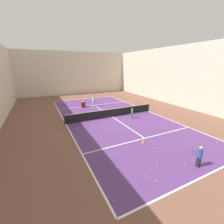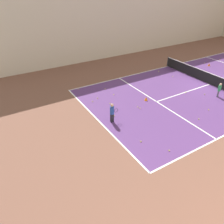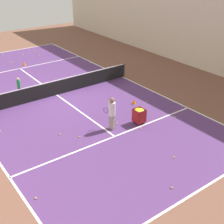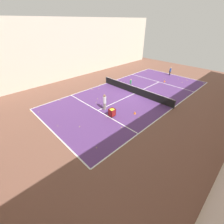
{
  "view_description": "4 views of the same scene",
  "coord_description": "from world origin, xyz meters",
  "views": [
    {
      "loc": [
        -7.15,
        -14.48,
        5.54
      ],
      "look_at": [
        0.0,
        0.0,
        0.57
      ],
      "focal_mm": 24.0,
      "sensor_mm": 36.0,
      "label": 1
    },
    {
      "loc": [
        10.35,
        -16.02,
        7.87
      ],
      "look_at": [
        0.52,
        -10.1,
        0.72
      ],
      "focal_mm": 35.0,
      "sensor_mm": 36.0,
      "label": 2
    },
    {
      "loc": [
        7.56,
        16.02,
        7.87
      ],
      "look_at": [
        -0.33,
        5.26,
        0.93
      ],
      "focal_mm": 50.0,
      "sensor_mm": 36.0,
      "label": 3
    },
    {
      "loc": [
        -10.35,
        14.04,
        7.87
      ],
      "look_at": [
        -1.76,
        5.63,
        0.48
      ],
      "focal_mm": 24.0,
      "sensor_mm": 36.0,
      "label": 4
    }
  ],
  "objects": [
    {
      "name": "training_cone_0",
      "position": [
        -0.57,
        -6.48,
        0.15
      ],
      "size": [
        0.26,
        0.26,
        0.29
      ],
      "primitive_type": "cone",
      "color": "orange",
      "rests_on": "ground"
    },
    {
      "name": "tennis_ball_27",
      "position": [
        4.68,
        2.92,
        0.04
      ],
      "size": [
        0.07,
        0.07,
        0.07
      ],
      "primitive_type": "sphere",
      "color": "yellow",
      "rests_on": "ground"
    },
    {
      "name": "tennis_ball_26",
      "position": [
        4.54,
        10.9,
        0.04
      ],
      "size": [
        0.07,
        0.07,
        0.07
      ],
      "primitive_type": "sphere",
      "color": "yellow",
      "rests_on": "ground"
    },
    {
      "name": "ground_plane",
      "position": [
        0.0,
        0.0,
        0.0
      ],
      "size": [
        36.83,
        36.83,
        0.0
      ],
      "primitive_type": "plane",
      "color": "brown"
    },
    {
      "name": "tennis_ball_18",
      "position": [
        3.21,
        -5.16,
        0.04
      ],
      "size": [
        0.07,
        0.07,
        0.07
      ],
      "primitive_type": "sphere",
      "color": "yellow",
      "rests_on": "ground"
    },
    {
      "name": "tennis_ball_1",
      "position": [
        -2.7,
        -9.45,
        0.04
      ],
      "size": [
        0.07,
        0.07,
        0.07
      ],
      "primitive_type": "sphere",
      "color": "yellow",
      "rests_on": "ground"
    },
    {
      "name": "player_near_baseline",
      "position": [
        0.52,
        -10.09,
        0.75
      ],
      "size": [
        0.27,
        0.59,
        1.31
      ],
      "rotation": [
        0.0,
        0.0,
        1.53
      ],
      "color": "black",
      "rests_on": "ground"
    },
    {
      "name": "line_baseline_far",
      "position": [
        0.0,
        10.79,
        0.01
      ],
      "size": [
        10.24,
        0.1,
        0.0
      ],
      "primitive_type": "cube",
      "color": "white",
      "rests_on": "ground"
    },
    {
      "name": "tennis_ball_9",
      "position": [
        3.94,
        10.39,
        0.04
      ],
      "size": [
        0.07,
        0.07,
        0.07
      ],
      "primitive_type": "sphere",
      "color": "yellow",
      "rests_on": "ground"
    },
    {
      "name": "tennis_ball_15",
      "position": [
        -2.43,
        -9.99,
        0.04
      ],
      "size": [
        0.07,
        0.07,
        0.07
      ],
      "primitive_type": "sphere",
      "color": "yellow",
      "rests_on": "ground"
    },
    {
      "name": "tennis_ball_3",
      "position": [
        1.4,
        5.02,
        0.04
      ],
      "size": [
        0.07,
        0.07,
        0.07
      ],
      "primitive_type": "sphere",
      "color": "yellow",
      "rests_on": "ground"
    },
    {
      "name": "tennis_ball_5",
      "position": [
        4.25,
        2.24,
        0.04
      ],
      "size": [
        0.07,
        0.07,
        0.07
      ],
      "primitive_type": "sphere",
      "color": "yellow",
      "rests_on": "ground"
    },
    {
      "name": "tennis_ball_28",
      "position": [
        -3.98,
        9.37,
        0.04
      ],
      "size": [
        0.07,
        0.07,
        0.07
      ],
      "primitive_type": "sphere",
      "color": "yellow",
      "rests_on": "ground"
    },
    {
      "name": "tennis_ball_32",
      "position": [
        2.77,
        -3.65,
        0.04
      ],
      "size": [
        0.07,
        0.07,
        0.07
      ],
      "primitive_type": "sphere",
      "color": "yellow",
      "rests_on": "ground"
    },
    {
      "name": "hall_enclosure_right",
      "position": [
        10.83,
        0.0,
        4.14
      ],
      "size": [
        0.15,
        33.13,
        8.27
      ],
      "color": "beige",
      "rests_on": "ground"
    },
    {
      "name": "tennis_ball_17",
      "position": [
        -4.88,
        -10.04,
        0.04
      ],
      "size": [
        0.07,
        0.07,
        0.07
      ],
      "primitive_type": "sphere",
      "color": "yellow",
      "rests_on": "ground"
    },
    {
      "name": "tennis_ball_14",
      "position": [
        -4.47,
        -1.83,
        0.04
      ],
      "size": [
        0.07,
        0.07,
        0.07
      ],
      "primitive_type": "sphere",
      "color": "yellow",
      "rests_on": "ground"
    },
    {
      "name": "tennis_ball_16",
      "position": [
        4.76,
        3.0,
        0.04
      ],
      "size": [
        0.07,
        0.07,
        0.07
      ],
      "primitive_type": "sphere",
      "color": "yellow",
      "rests_on": "ground"
    },
    {
      "name": "training_cone_1",
      "position": [
        -3.03,
        3.73,
        0.15
      ],
      "size": [
        0.24,
        0.24,
        0.29
      ],
      "primitive_type": "cone",
      "color": "orange",
      "rests_on": "ground"
    },
    {
      "name": "court_playing_area",
      "position": [
        0.0,
        0.0,
        0.0
      ],
      "size": [
        10.24,
        21.57,
        0.0
      ],
      "color": "#563370",
      "rests_on": "ground"
    },
    {
      "name": "line_centre_service",
      "position": [
        0.0,
        0.0,
        0.01
      ],
      "size": [
        0.1,
        11.87,
        0.0
      ],
      "primitive_type": "cube",
      "color": "white",
      "rests_on": "ground"
    },
    {
      "name": "tennis_ball_8",
      "position": [
        0.09,
        -2.99,
        0.04
      ],
      "size": [
        0.07,
        0.07,
        0.07
      ],
      "primitive_type": "sphere",
      "color": "yellow",
      "rests_on": "ground"
    },
    {
      "name": "line_baseline_near",
      "position": [
        0.0,
        -10.79,
        0.01
      ],
      "size": [
        10.24,
        0.1,
        0.0
      ],
      "primitive_type": "cube",
      "color": "white",
      "rests_on": "ground"
    },
    {
      "name": "tennis_ball_30",
      "position": [
        2.04,
        4.27,
        0.04
      ],
      "size": [
        0.07,
        0.07,
        0.07
      ],
      "primitive_type": "sphere",
      "color": "yellow",
      "rests_on": "ground"
    },
    {
      "name": "ball_cart",
      "position": [
        -1.76,
        5.63,
        0.57
      ],
      "size": [
        0.51,
        0.54,
        0.82
      ],
      "color": "maroon",
      "rests_on": "ground"
    },
    {
      "name": "tennis_ball_4",
      "position": [
        -0.07,
        -7.61,
        0.04
      ],
      "size": [
        0.07,
        0.07,
        0.07
      ],
      "primitive_type": "sphere",
      "color": "yellow",
      "rests_on": "ground"
    },
    {
      "name": "tennis_ball_29",
      "position": [
        -1.51,
        -9.05,
        0.04
      ],
      "size": [
        0.07,
        0.07,
        0.07
      ],
      "primitive_type": "sphere",
      "color": "yellow",
      "rests_on": "ground"
    },
    {
      "name": "tennis_ball_25",
      "position": [
        -2.87,
        -1.49,
        0.04
      ],
      "size": [
        0.07,
        0.07,
        0.07
      ],
      "primitive_type": "sphere",
      "color": "yellow",
      "rests_on": "ground"
    },
    {
      "name": "tennis_ball_24",
      "position": [
        0.47,
        10.11,
        0.04
      ],
      "size": [
        0.07,
        0.07,
        0.07
      ],
      "primitive_type": "sphere",
      "color": "yellow",
      "rests_on": "ground"
    },
    {
      "name": "tennis_ball_20",
      "position": [
        -3.65,
        6.33,
        0.04
      ],
      "size": [
        0.07,
        0.07,
        0.07
      ],
      "primitive_type": "sphere",
      "color": "yellow",
      "rests_on": "ground"
    },
    {
      "name": "tennis_ball_0",
      "position": [
        0.05,
        -9.65,
        0.04
      ],
      "size": [
        0.07,
        0.07,
        0.07
      ],
      "primitive_type": "sphere",
      "color": "yellow",
      "rests_on": "ground"
    },
    {
      "name": "tennis_net",
      "position": [
        0.0,
        0.0,
        0.5
      ],
      "size": [
        10.54,
        0.1,
        0.96
      ],
      "color": "#2D2D33",
      "rests_on": "ground"
    },
    {
      "name": "child_midcourt",
      "position": [
        1.79,
        -1.39,
        0.64
      ],
      "size": [
        0.3,
        0.3,
        1.11
      ],
      "rotation": [
        0.0,
        0.0,
        2.02
      ],
      "color": "#4C4C56",
      "rests_on": "ground"
    },
    {
      "name": "tennis_ball_21",
      "position": [
        -0.81,
        5.03,
        0.04
      ],
      "size": [
        0.07,
        0.07,
        0.07
      ],
      "primitive_type": "sphere",
      "color": "yellow",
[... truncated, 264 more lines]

